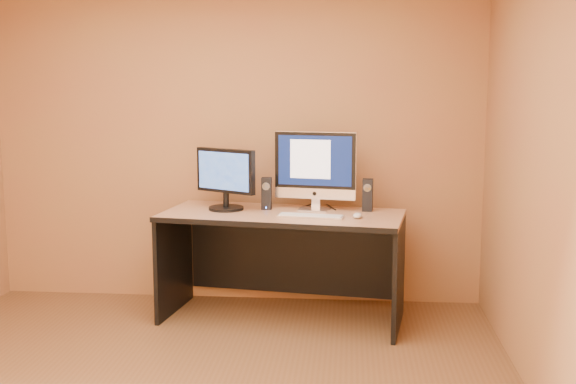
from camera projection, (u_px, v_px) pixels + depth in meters
The scene contains 10 objects.
walls at pixel (178, 176), 3.92m from camera, with size 4.00×4.00×2.60m, color olive, non-canonical shape.
desk at pixel (282, 267), 5.46m from camera, with size 1.79×0.78×0.83m, color #AC7B56, non-canonical shape.
imac at pixel (314, 170), 5.48m from camera, with size 0.64×0.23×0.61m, color silver, non-canonical shape.
second_monitor at pixel (226, 179), 5.51m from camera, with size 0.54×0.27×0.47m, color black, non-canonical shape.
speaker_left at pixel (267, 193), 5.55m from camera, with size 0.08×0.08×0.25m, color black, non-canonical shape.
speaker_right at pixel (368, 195), 5.47m from camera, with size 0.08×0.08×0.25m, color black, non-canonical shape.
keyboard at pixel (311, 216), 5.24m from camera, with size 0.48×0.13×0.02m, color silver.
mouse at pixel (357, 215), 5.21m from camera, with size 0.06×0.11×0.04m, color silver.
cable_a at pixel (331, 207), 5.63m from camera, with size 0.01×0.01×0.25m, color black.
cable_b at pixel (306, 206), 5.67m from camera, with size 0.01×0.01×0.20m, color black.
Camera 1 is at (0.93, -3.82, 1.82)m, focal length 45.00 mm.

